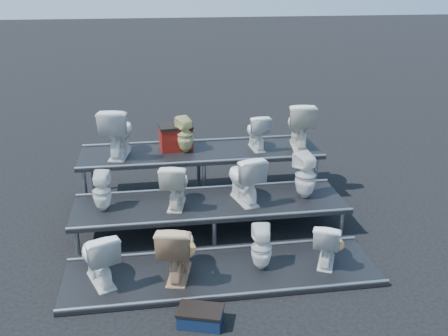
{
  "coord_description": "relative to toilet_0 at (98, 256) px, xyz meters",
  "views": [
    {
      "loc": [
        -0.83,
        -6.98,
        3.8
      ],
      "look_at": [
        0.23,
        0.1,
        0.99
      ],
      "focal_mm": 40.0,
      "sensor_mm": 36.0,
      "label": 1
    }
  ],
  "objects": [
    {
      "name": "toilet_6",
      "position": [
        2.13,
        1.3,
        0.42
      ],
      "size": [
        0.61,
        0.85,
        0.78
      ],
      "primitive_type": "imported",
      "rotation": [
        0.0,
        0.0,
        3.39
      ],
      "color": "white",
      "rests_on": "tier_mid"
    },
    {
      "name": "toilet_7",
      "position": [
        3.12,
        1.3,
        0.4
      ],
      "size": [
        0.42,
        0.42,
        0.74
      ],
      "primitive_type": "imported",
      "rotation": [
        0.0,
        0.0,
        3.45
      ],
      "color": "white",
      "rests_on": "tier_mid"
    },
    {
      "name": "tier_mid",
      "position": [
        1.6,
        1.3,
        -0.2
      ],
      "size": [
        4.2,
        1.2,
        0.46
      ],
      "primitive_type": "cube",
      "color": "black",
      "rests_on": "ground"
    },
    {
      "name": "toilet_8",
      "position": [
        0.19,
        2.6,
        0.86
      ],
      "size": [
        0.62,
        0.92,
        0.86
      ],
      "primitive_type": "imported",
      "rotation": [
        0.0,
        0.0,
        2.96
      ],
      "color": "white",
      "rests_on": "tier_back"
    },
    {
      "name": "toilet_9",
      "position": [
        1.33,
        2.6,
        0.74
      ],
      "size": [
        0.38,
        0.38,
        0.63
      ],
      "primitive_type": "imported",
      "rotation": [
        0.0,
        0.0,
        3.57
      ],
      "color": "#CDC87F",
      "rests_on": "tier_back"
    },
    {
      "name": "step_stool",
      "position": [
        1.2,
        -0.97,
        -0.34
      ],
      "size": [
        0.57,
        0.44,
        0.18
      ],
      "primitive_type": "cube",
      "rotation": [
        0.0,
        0.0,
        -0.3
      ],
      "color": "#0F1C36",
      "rests_on": "ground"
    },
    {
      "name": "toilet_4",
      "position": [
        -0.02,
        1.3,
        0.33
      ],
      "size": [
        0.31,
        0.32,
        0.61
      ],
      "primitive_type": "imported",
      "rotation": [
        0.0,
        0.0,
        2.99
      ],
      "color": "white",
      "rests_on": "tier_mid"
    },
    {
      "name": "toilet_10",
      "position": [
        2.6,
        2.6,
        0.75
      ],
      "size": [
        0.4,
        0.65,
        0.64
      ],
      "primitive_type": "imported",
      "rotation": [
        0.0,
        0.0,
        3.21
      ],
      "color": "white",
      "rests_on": "tier_back"
    },
    {
      "name": "tier_front",
      "position": [
        1.6,
        0.0,
        -0.4
      ],
      "size": [
        4.2,
        1.2,
        0.06
      ],
      "primitive_type": "cube",
      "color": "black",
      "rests_on": "ground"
    },
    {
      "name": "toilet_0",
      "position": [
        0.0,
        0.0,
        0.0
      ],
      "size": [
        0.66,
        0.83,
        0.74
      ],
      "primitive_type": "imported",
      "rotation": [
        0.0,
        0.0,
        3.52
      ],
      "color": "white",
      "rests_on": "tier_front"
    },
    {
      "name": "toilet_1",
      "position": [
        1.01,
        0.0,
        0.03
      ],
      "size": [
        0.62,
        0.87,
        0.8
      ],
      "primitive_type": "imported",
      "rotation": [
        0.0,
        0.0,
        2.91
      ],
      "color": "tan",
      "rests_on": "tier_front"
    },
    {
      "name": "toilet_5",
      "position": [
        1.07,
        1.3,
        0.38
      ],
      "size": [
        0.53,
        0.76,
        0.71
      ],
      "primitive_type": "imported",
      "rotation": [
        0.0,
        0.0,
        2.94
      ],
      "color": "white",
      "rests_on": "tier_mid"
    },
    {
      "name": "ground",
      "position": [
        1.6,
        1.3,
        -0.43
      ],
      "size": [
        80.0,
        80.0,
        0.0
      ],
      "primitive_type": "plane",
      "color": "black",
      "rests_on": "ground"
    },
    {
      "name": "toilet_11",
      "position": [
        3.38,
        2.6,
        0.84
      ],
      "size": [
        0.57,
        0.87,
        0.83
      ],
      "primitive_type": "imported",
      "rotation": [
        0.0,
        0.0,
        3.0
      ],
      "color": "white",
      "rests_on": "tier_back"
    },
    {
      "name": "toilet_2",
      "position": [
        2.13,
        0.0,
        -0.06
      ],
      "size": [
        0.31,
        0.32,
        0.62
      ],
      "primitive_type": "imported",
      "rotation": [
        0.0,
        0.0,
        3.03
      ],
      "color": "white",
      "rests_on": "tier_front"
    },
    {
      "name": "toilet_3",
      "position": [
        3.05,
        0.0,
        -0.05
      ],
      "size": [
        0.59,
        0.72,
        0.64
      ],
      "primitive_type": "imported",
      "rotation": [
        0.0,
        0.0,
        2.71
      ],
      "color": "white",
      "rests_on": "tier_front"
    },
    {
      "name": "tier_back",
      "position": [
        1.6,
        2.6,
        -0.0
      ],
      "size": [
        4.2,
        1.2,
        0.86
      ],
      "primitive_type": "cube",
      "color": "black",
      "rests_on": "ground"
    },
    {
      "name": "red_crate",
      "position": [
        1.18,
        2.79,
        0.63
      ],
      "size": [
        0.59,
        0.49,
        0.4
      ],
      "primitive_type": "cube",
      "rotation": [
        0.0,
        0.0,
        0.09
      ],
      "color": "maroon",
      "rests_on": "tier_back"
    }
  ]
}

